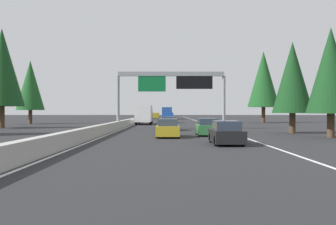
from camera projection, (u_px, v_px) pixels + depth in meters
The scene contains 18 objects.
ground_plane at pixel (134, 124), 63.27m from camera, with size 320.00×320.00×0.00m, color #262628.
median_barrier at pixel (141, 119), 83.27m from camera, with size 180.00×0.56×0.90m, color #ADAAA3.
shoulder_stripe_right at pixel (200, 122), 73.26m from camera, with size 160.00×0.16×0.01m, color silver.
shoulder_stripe_median at pixel (140, 122), 73.27m from camera, with size 160.00×0.16×0.01m, color silver.
sign_gantry_overhead at pixel (172, 83), 45.94m from camera, with size 0.50×12.68×6.66m.
sedan_near_center at pixel (226, 133), 24.73m from camera, with size 4.40×1.80×1.47m.
sedan_distant_a at pixel (168, 129), 31.51m from camera, with size 4.40×1.80×1.47m.
box_truck_mid_right at pixel (144, 114), 62.26m from camera, with size 8.50×2.40×2.95m.
minivan_far_center at pixel (155, 115), 108.53m from camera, with size 5.00×1.95×1.69m.
sedan_distant_b at pixel (207, 127), 33.77m from camera, with size 4.40×1.80×1.47m.
pickup_far_right at pixel (168, 118), 71.60m from camera, with size 5.60×2.00×1.86m.
bus_mid_center at pixel (167, 113), 104.55m from camera, with size 11.50×2.55×3.10m.
sedan_mid_left at pixel (169, 124), 43.07m from camera, with size 4.40×1.80×1.47m.
conifer_right_foreground at pixel (331, 71), 30.81m from camera, with size 3.80×3.80×8.63m.
conifer_right_near at pixel (292, 78), 37.28m from camera, with size 3.80×3.80×8.64m.
conifer_right_mid at pixel (263, 79), 71.72m from camera, with size 5.70×5.70×12.95m.
conifer_left_near at pixel (2, 67), 48.42m from camera, with size 5.39×5.39×12.25m.
conifer_left_mid at pixel (30, 85), 64.37m from camera, with size 4.55×4.55×10.34m.
Camera 1 is at (-3.26, -5.54, 2.06)m, focal length 42.32 mm.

